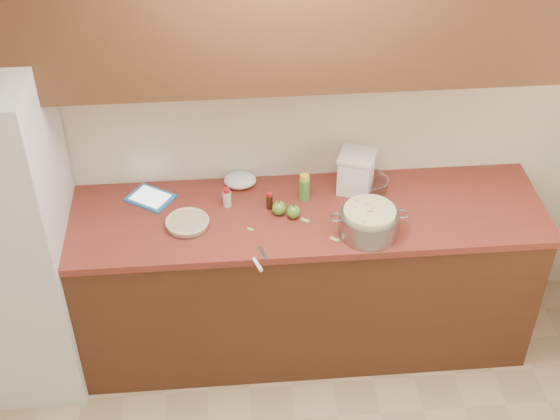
{
  "coord_description": "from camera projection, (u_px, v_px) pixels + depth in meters",
  "views": [
    {
      "loc": [
        -0.29,
        -1.58,
        3.37
      ],
      "look_at": [
        -0.04,
        1.43,
        0.98
      ],
      "focal_mm": 50.0,
      "sensor_mm": 36.0,
      "label": 1
    }
  ],
  "objects": [
    {
      "name": "mixing_bowl",
      "position": [
        371.0,
        183.0,
        4.07
      ],
      "size": [
        0.19,
        0.19,
        0.07
      ],
      "rotation": [
        0.0,
        0.0,
        -0.15
      ],
      "color": "silver",
      "rests_on": "counter_run"
    },
    {
      "name": "peel_c",
      "position": [
        250.0,
        229.0,
        3.83
      ],
      "size": [
        0.03,
        0.03,
        0.0
      ],
      "primitive_type": "cube",
      "rotation": [
        0.0,
        0.0,
        2.57
      ],
      "color": "#A4C961",
      "rests_on": "counter_run"
    },
    {
      "name": "vanilla_bottle",
      "position": [
        270.0,
        201.0,
        3.93
      ],
      "size": [
        0.03,
        0.03,
        0.1
      ],
      "rotation": [
        0.0,
        0.0,
        -0.13
      ],
      "color": "black",
      "rests_on": "counter_run"
    },
    {
      "name": "paring_knife",
      "position": [
        258.0,
        263.0,
        3.62
      ],
      "size": [
        0.08,
        0.18,
        0.02
      ],
      "rotation": [
        0.0,
        0.0,
        0.34
      ],
      "color": "gray",
      "rests_on": "counter_run"
    },
    {
      "name": "upper_cabinets",
      "position": [
        284.0,
        7.0,
        3.41
      ],
      "size": [
        2.6,
        0.34,
        0.7
      ],
      "primitive_type": "cube",
      "color": "#4F2C18",
      "rests_on": "room_shell"
    },
    {
      "name": "counter_run",
      "position": [
        286.0,
        279.0,
        4.21
      ],
      "size": [
        2.64,
        0.68,
        0.92
      ],
      "color": "#462413",
      "rests_on": "ground"
    },
    {
      "name": "tablet",
      "position": [
        150.0,
        198.0,
        4.01
      ],
      "size": [
        0.27,
        0.26,
        0.02
      ],
      "rotation": [
        0.0,
        0.0,
        -0.59
      ],
      "color": "#2A7BCA",
      "rests_on": "counter_run"
    },
    {
      "name": "flour_canister",
      "position": [
        356.0,
        172.0,
        4.02
      ],
      "size": [
        0.23,
        0.23,
        0.22
      ],
      "rotation": [
        0.0,
        0.0,
        -0.37
      ],
      "color": "white",
      "rests_on": "counter_run"
    },
    {
      "name": "cinnamon_shaker",
      "position": [
        227.0,
        198.0,
        3.94
      ],
      "size": [
        0.04,
        0.04,
        0.11
      ],
      "rotation": [
        0.0,
        0.0,
        0.0
      ],
      "color": "beige",
      "rests_on": "counter_run"
    },
    {
      "name": "peel_b",
      "position": [
        305.0,
        220.0,
        3.88
      ],
      "size": [
        0.05,
        0.04,
        0.0
      ],
      "primitive_type": "cube",
      "rotation": [
        0.0,
        0.0,
        -0.68
      ],
      "color": "#A4C961",
      "rests_on": "counter_run"
    },
    {
      "name": "colander",
      "position": [
        369.0,
        222.0,
        3.76
      ],
      "size": [
        0.39,
        0.29,
        0.14
      ],
      "rotation": [
        0.0,
        0.0,
        -0.13
      ],
      "color": "gray",
      "rests_on": "counter_run"
    },
    {
      "name": "apple_center",
      "position": [
        293.0,
        212.0,
        3.88
      ],
      "size": [
        0.07,
        0.07,
        0.08
      ],
      "color": "#569022",
      "rests_on": "counter_run"
    },
    {
      "name": "room_shell",
      "position": [
        328.0,
        403.0,
        2.54
      ],
      "size": [
        3.6,
        3.6,
        3.6
      ],
      "color": "tan",
      "rests_on": "ground"
    },
    {
      "name": "peel_a",
      "position": [
        334.0,
        239.0,
        3.77
      ],
      "size": [
        0.05,
        0.04,
        0.0
      ],
      "primitive_type": "cube",
      "rotation": [
        0.0,
        0.0,
        2.51
      ],
      "color": "#A4C961",
      "rests_on": "counter_run"
    },
    {
      "name": "pie",
      "position": [
        187.0,
        223.0,
        3.84
      ],
      "size": [
        0.22,
        0.22,
        0.04
      ],
      "rotation": [
        0.0,
        0.0,
        -0.16
      ],
      "color": "silver",
      "rests_on": "counter_run"
    },
    {
      "name": "lemon_bottle",
      "position": [
        304.0,
        188.0,
        3.97
      ],
      "size": [
        0.06,
        0.06,
        0.15
      ],
      "rotation": [
        0.0,
        0.0,
        -0.01
      ],
      "color": "#4C8C38",
      "rests_on": "counter_run"
    },
    {
      "name": "apple_left",
      "position": [
        279.0,
        208.0,
        3.9
      ],
      "size": [
        0.07,
        0.07,
        0.08
      ],
      "color": "#569022",
      "rests_on": "counter_run"
    },
    {
      "name": "paper_towel",
      "position": [
        240.0,
        180.0,
        4.09
      ],
      "size": [
        0.18,
        0.15,
        0.07
      ],
      "primitive_type": "ellipsoid",
      "rotation": [
        0.0,
        0.0,
        -0.08
      ],
      "color": "white",
      "rests_on": "counter_run"
    }
  ]
}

